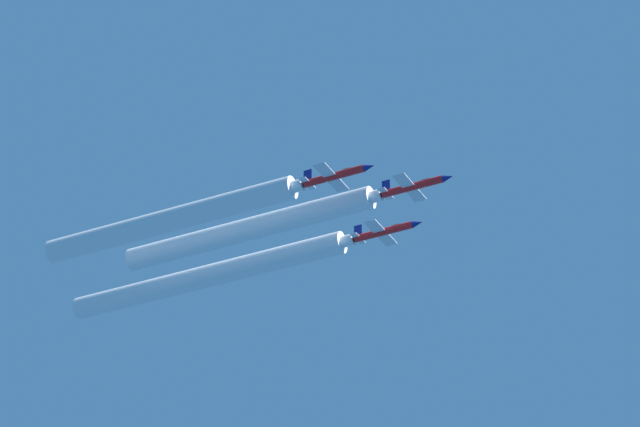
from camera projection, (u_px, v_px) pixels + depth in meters
jet_lead at (415, 186)px, 298.16m from camera, size 9.06×13.19×3.17m
jet_left_wingman at (386, 231)px, 308.02m from camera, size 9.06×13.19×3.17m
jet_right_wingman at (336, 175)px, 293.60m from camera, size 9.06×13.19×3.17m
smoke_trail_lead at (253, 228)px, 309.76m from camera, size 3.94×48.38×3.94m
smoke_trail_left_wingman at (212, 275)px, 321.02m from camera, size 3.94×55.67×3.94m
smoke_trail_right_wingman at (173, 219)px, 305.31m from camera, size 3.94×48.93×3.94m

